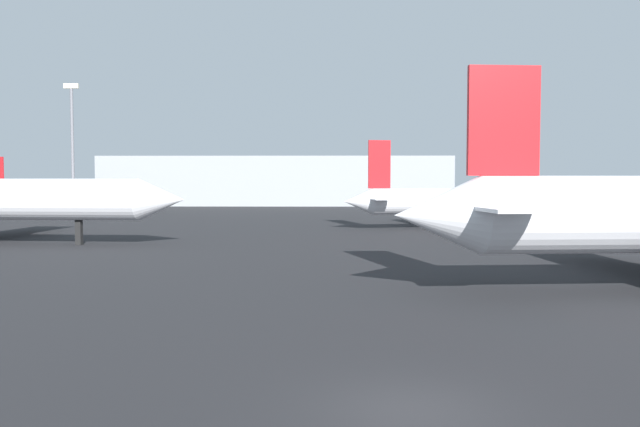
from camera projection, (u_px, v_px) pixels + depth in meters
name	position (u px, v px, depth m)	size (l,w,h in m)	color
ground_plane	(411.00, 411.00, 14.07)	(600.00, 600.00, 0.00)	#232326
airplane_far_left	(461.00, 201.00, 68.91)	(27.53, 24.57, 9.76)	white
airplane_far_right	(52.00, 194.00, 100.34)	(29.59, 24.44, 9.43)	white
light_mast_left	(72.00, 141.00, 101.03)	(2.40, 0.50, 21.31)	slate
terminal_building	(278.00, 181.00, 138.88)	(76.03, 18.88, 10.72)	#999EA3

